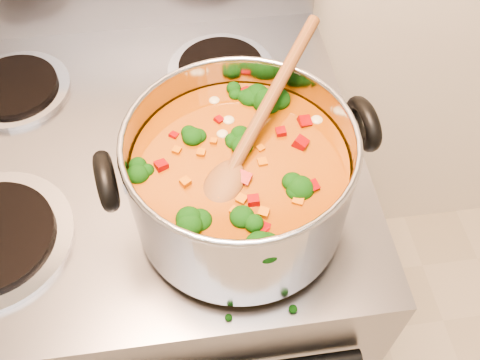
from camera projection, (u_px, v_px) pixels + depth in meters
name	position (u px, v px, depth m)	size (l,w,h in m)	color
electric_range	(157.00, 274.00, 1.20)	(0.74, 0.67, 1.08)	gray
stockpot	(240.00, 180.00, 0.68)	(0.35, 0.29, 0.17)	#A8A8B0
wooden_spoon	(248.00, 140.00, 0.65)	(0.20, 0.26, 0.09)	brown
cooktop_crumbs	(329.00, 141.00, 0.84)	(0.02, 0.06, 0.01)	black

